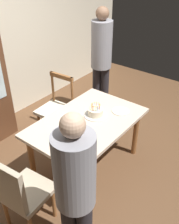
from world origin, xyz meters
TOP-DOWN VIEW (x-y plane):
  - ground at (0.00, 0.00)m, footprint 6.40×6.40m
  - dining_table at (0.00, 0.00)m, footprint 1.41×0.92m
  - birthday_cake at (0.15, -0.01)m, footprint 0.28×0.28m
  - plate_near_celebrant at (-0.39, -0.21)m, footprint 0.22×0.22m
  - plate_far_side at (-0.07, 0.21)m, footprint 0.22×0.22m
  - plate_near_guest at (0.42, -0.21)m, footprint 0.22×0.22m
  - fork_near_celebrant at (-0.55, -0.22)m, footprint 0.18×0.05m
  - fork_far_side at (-0.23, 0.19)m, footprint 0.18×0.02m
  - chair_spindle_back at (0.25, 0.78)m, footprint 0.47×0.47m
  - chair_upholstered at (-1.09, -0.05)m, footprint 0.48×0.48m
  - person_celebrant at (-0.98, -0.66)m, footprint 0.32×0.32m
  - person_guest at (1.17, 0.64)m, footprint 0.32×0.32m

SIDE VIEW (x-z plane):
  - ground at x=0.00m, z-range 0.00..0.00m
  - chair_spindle_back at x=0.25m, z-range -0.02..0.93m
  - chair_upholstered at x=-1.09m, z-range 0.06..1.01m
  - dining_table at x=0.00m, z-range 0.27..0.99m
  - fork_near_celebrant at x=-0.55m, z-range 0.72..0.73m
  - fork_far_side at x=-0.23m, z-range 0.72..0.73m
  - plate_near_celebrant at x=-0.39m, z-range 0.72..0.74m
  - plate_far_side at x=-0.07m, z-range 0.72..0.74m
  - plate_near_guest at x=0.42m, z-range 0.72..0.74m
  - birthday_cake at x=0.15m, z-range 0.69..0.85m
  - person_celebrant at x=-0.98m, z-range 0.11..1.71m
  - person_guest at x=1.17m, z-range 0.13..1.90m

